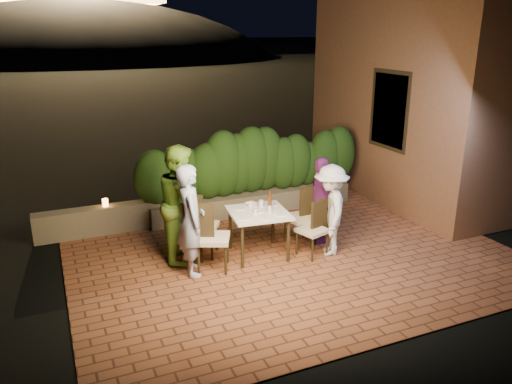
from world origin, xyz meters
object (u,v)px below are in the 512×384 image
chair_left_back (202,225)px  diner_white (331,210)px  diner_purple (321,200)px  chair_right_back (301,216)px  beer_bottle (270,200)px  dining_table (258,233)px  chair_right_front (312,229)px  bowl (251,204)px  chair_left_front (213,237)px  diner_blue (191,220)px  diner_green (182,203)px  parapet_lamp (105,203)px

chair_left_back → diner_white: (1.93, -0.75, 0.23)m
diner_purple → chair_right_back: bearing=-81.1°
beer_bottle → chair_right_back: bearing=11.4°
beer_bottle → dining_table: bearing=178.5°
chair_right_front → chair_right_back: size_ratio=0.91×
dining_table → chair_right_back: bearing=8.4°
chair_left_back → diner_white: 2.08m
beer_bottle → bowl: 0.40m
bowl → diner_white: bearing=-32.9°
dining_table → chair_left_front: (-0.84, -0.19, 0.16)m
diner_blue → diner_purple: diner_blue is taller
chair_left_front → diner_blue: diner_blue is taller
chair_left_back → diner_green: 0.52m
chair_left_back → chair_right_front: bearing=7.0°
bowl → chair_right_back: size_ratio=0.18×
beer_bottle → parapet_lamp: bearing=140.1°
diner_green → diner_white: size_ratio=1.24×
chair_left_front → chair_right_front: (1.63, -0.17, -0.08)m
diner_green → diner_purple: bearing=-78.0°
diner_blue → parapet_lamp: 2.36m
diner_green → diner_white: diner_green is taller
bowl → chair_right_back: bearing=-13.2°
chair_left_front → chair_right_front: size_ratio=1.17×
diner_white → parapet_lamp: 4.00m
chair_left_front → chair_right_front: chair_left_front is taller
chair_right_front → diner_blue: size_ratio=0.54×
bowl → parapet_lamp: size_ratio=1.28×
bowl → chair_right_front: bearing=-40.6°
bowl → diner_purple: bearing=-9.7°
chair_right_front → diner_white: diner_white is taller
chair_left_front → parapet_lamp: (-1.30, 2.14, 0.04)m
parapet_lamp → beer_bottle: bearing=-39.9°
beer_bottle → chair_right_front: bearing=-30.4°
beer_bottle → parapet_lamp: size_ratio=2.34×
diner_white → bowl: bearing=-97.7°
chair_left_front → diner_blue: size_ratio=0.63×
chair_right_front → diner_purple: 0.69m
chair_right_back → diner_blue: diner_blue is taller
bowl → chair_left_back: 0.87m
beer_bottle → bowl: bearing=120.5°
dining_table → chair_left_back: (-0.83, 0.36, 0.14)m
dining_table → chair_right_front: size_ratio=1.00×
bowl → diner_white: size_ratio=0.12×
bowl → chair_right_back: chair_right_back is taller
beer_bottle → chair_left_back: (-1.02, 0.37, -0.40)m
chair_right_front → diner_green: diner_green is taller
chair_left_front → diner_blue: (-0.33, 0.01, 0.32)m
beer_bottle → chair_right_front: 0.83m
diner_green → diner_purple: (2.35, -0.27, -0.18)m
beer_bottle → bowl: size_ratio=1.84×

